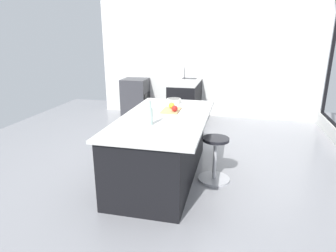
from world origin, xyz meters
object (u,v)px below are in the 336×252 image
Objects in this scene: cutting_board at (171,110)px; oven_range at (136,97)px; apple_yellow at (172,105)px; fruit_bowl at (174,101)px; water_bottle at (150,115)px; apple_red at (175,109)px; kitchen_island at (161,146)px; stool_by_window at (215,160)px.

oven_range is at bearing -151.25° from cutting_board.
apple_yellow reaches higher than oven_range.
cutting_board is 0.52m from fruit_bowl.
apple_yellow is at bearing 7.69° from fruit_bowl.
water_bottle is 1.24m from fruit_bowl.
apple_red is (0.18, 0.08, -0.00)m from apple_yellow.
apple_yellow reaches higher than fruit_bowl.
water_bottle reaches higher than fruit_bowl.
cutting_board is at bearing 166.93° from kitchen_island.
oven_range is at bearing -144.33° from stool_by_window.
stool_by_window is 1.02m from apple_yellow.
oven_range is 3.34m from apple_red.
oven_range is 3.15m from apple_yellow.
stool_by_window is at bearing 35.67° from oven_range.
oven_range is 10.36× the size of apple_red.
apple_yellow is at bearing 171.53° from kitchen_island.
apple_yellow reaches higher than cutting_board.
fruit_bowl is (-0.83, 0.00, 0.48)m from kitchen_island.
kitchen_island is at bearing -32.84° from apple_red.
apple_red is 0.28× the size of water_bottle.
apple_yellow is at bearing -154.82° from apple_red.
water_bottle is at bearing -1.49° from fruit_bowl.
stool_by_window is 2.70× the size of fruit_bowl.
water_bottle reaches higher than cutting_board.
kitchen_island is 6.19× the size of cutting_board.
oven_range is 3.80m from stool_by_window.
stool_by_window is 7.19× the size of apple_red.
apple_red is (-0.22, 0.14, 0.50)m from kitchen_island.
cutting_board is at bearing 8.83° from apple_yellow.
apple_yellow is (-0.09, -0.01, 0.05)m from cutting_board.
stool_by_window is at bearing 43.07° from fruit_bowl.
fruit_bowl is at bearing -136.93° from stool_by_window.
apple_red reaches higher than stool_by_window.
water_bottle is (0.72, -0.10, 0.11)m from cutting_board.
apple_red is at bearing 13.09° from fruit_bowl.
apple_yellow is (-0.37, -0.69, 0.65)m from stool_by_window.
apple_red is at bearing 147.16° from kitchen_island.
stool_by_window is at bearing 66.96° from cutting_board.
apple_yellow is at bearing -171.17° from cutting_board.
cutting_board is (2.80, 1.53, 0.44)m from oven_range.
apple_yellow is (-0.40, 0.06, 0.50)m from kitchen_island.
apple_red is 0.62m from fruit_bowl.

